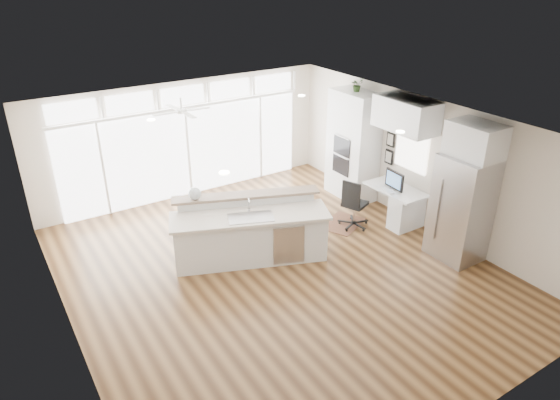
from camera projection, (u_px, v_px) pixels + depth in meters
floor at (278, 271)px, 9.07m from camera, size 7.00×8.00×0.02m
ceiling at (278, 128)px, 7.88m from camera, size 7.00×8.00×0.02m
wall_back at (186, 139)px, 11.51m from camera, size 7.00×0.04×2.70m
wall_front at (474, 341)px, 5.44m from camera, size 7.00×0.04×2.70m
wall_left at (61, 265)px, 6.78m from camera, size 0.04×8.00×2.70m
wall_right at (423, 163)px, 10.17m from camera, size 0.04×8.00×2.70m
glass_wall at (188, 152)px, 11.59m from camera, size 5.80×0.06×2.08m
transom_row at (183, 96)px, 11.01m from camera, size 5.90×0.06×0.40m
desk_window at (412, 150)px, 10.29m from camera, size 0.04×0.85×0.85m
ceiling_fan at (181, 106)px, 9.86m from camera, size 1.16×1.16×0.32m
recessed_lights at (271, 126)px, 8.04m from camera, size 3.40×3.00×0.02m
oven_cabinet at (353, 146)px, 11.42m from camera, size 0.64×1.20×2.50m
desk_nook at (394, 205)px, 10.64m from camera, size 0.72×1.30×0.76m
upper_cabinets at (406, 114)px, 9.80m from camera, size 0.64×1.30×0.64m
refrigerator at (461, 208)px, 9.11m from camera, size 0.76×0.90×2.00m
fridge_cabinet at (476, 140)px, 8.57m from camera, size 0.64×0.90×0.60m
framed_photos at (390, 148)px, 10.82m from camera, size 0.06×0.22×0.80m
kitchen_island at (250, 232)px, 9.17m from camera, size 3.08×2.07×1.14m
rug at (343, 223)px, 10.67m from camera, size 1.13×1.00×0.01m
office_chair at (355, 203)px, 10.34m from camera, size 0.71×0.69×1.07m
fishbowl at (195, 194)px, 9.06m from camera, size 0.29×0.29×0.24m
monitor at (394, 180)px, 10.34m from camera, size 0.12×0.52×0.43m
keyboard at (387, 191)px, 10.35m from camera, size 0.17×0.34×0.02m
potted_plant at (357, 86)px, 10.82m from camera, size 0.30×0.33×0.23m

